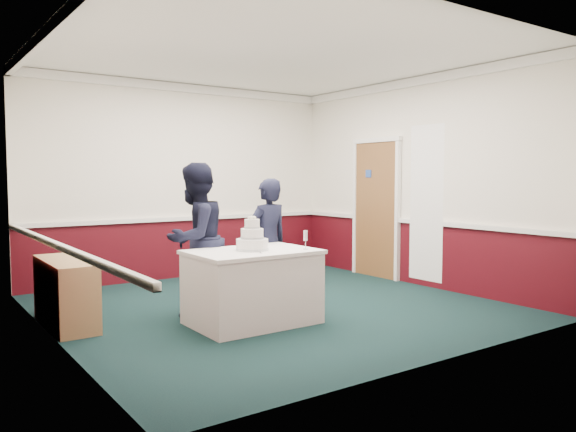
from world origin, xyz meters
TOP-DOWN VIEW (x-y plane):
  - ground at (0.00, 0.00)m, footprint 5.00×5.00m
  - room_shell at (0.08, 0.61)m, footprint 5.00×5.00m
  - sideboard at (-2.28, 0.53)m, footprint 0.41×1.20m
  - cake_table at (-0.62, -0.52)m, footprint 1.32×0.92m
  - wedding_cake at (-0.62, -0.52)m, footprint 0.35×0.35m
  - cake_knife at (-0.65, -0.72)m, footprint 0.10×0.21m
  - champagne_flute at (-0.12, -0.80)m, footprint 0.05×0.05m
  - person_man at (-0.94, 0.18)m, footprint 1.04×0.96m
  - person_woman at (-0.05, 0.06)m, footprint 0.60×0.42m

SIDE VIEW (x-z plane):
  - ground at x=0.00m, z-range 0.00..0.00m
  - sideboard at x=-2.28m, z-range 0.00..0.70m
  - cake_table at x=-0.62m, z-range 0.01..0.80m
  - person_woman at x=-0.05m, z-range 0.00..1.55m
  - cake_knife at x=-0.65m, z-range 0.79..0.79m
  - person_man at x=-0.94m, z-range 0.00..1.73m
  - wedding_cake at x=-0.62m, z-range 0.72..1.08m
  - champagne_flute at x=-0.12m, z-range 0.83..1.03m
  - room_shell at x=0.08m, z-range 0.47..3.47m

